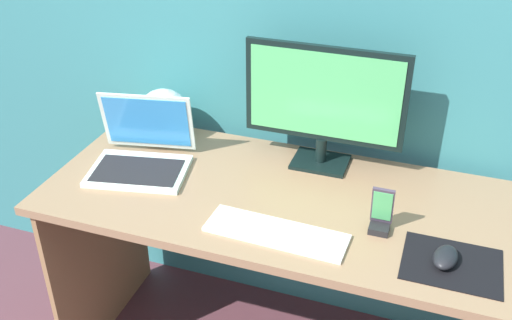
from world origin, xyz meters
name	(u,v)px	position (x,y,z in m)	size (l,w,h in m)	color
desk	(272,235)	(0.00, 0.00, 0.59)	(1.39, 0.64, 0.75)	#896A4C
monitor	(324,102)	(0.09, 0.22, 0.97)	(0.51, 0.14, 0.41)	black
laptop	(142,154)	(-0.45, 0.01, 0.79)	(0.35, 0.32, 0.22)	silver
fishbowl	(164,115)	(-0.47, 0.22, 0.83)	(0.18, 0.18, 0.18)	silver
keyboard_external	(276,233)	(0.07, -0.19, 0.75)	(0.39, 0.12, 0.01)	white
mousepad	(452,264)	(0.54, -0.16, 0.75)	(0.25, 0.20, 0.00)	black
mouse	(445,257)	(0.52, -0.16, 0.77)	(0.06, 0.10, 0.04)	black
phone_in_dock	(381,216)	(0.34, -0.07, 0.80)	(0.06, 0.05, 0.14)	black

